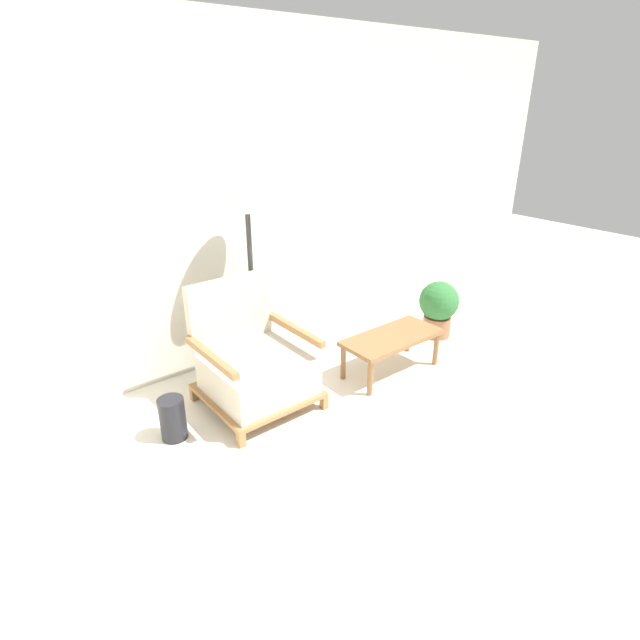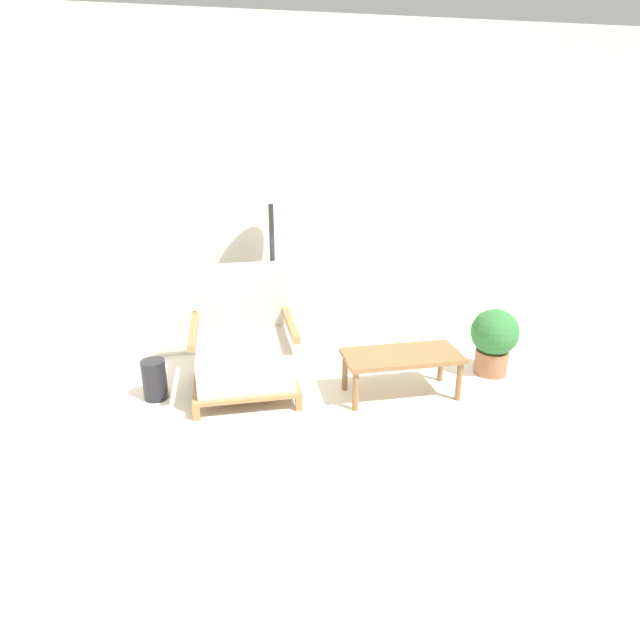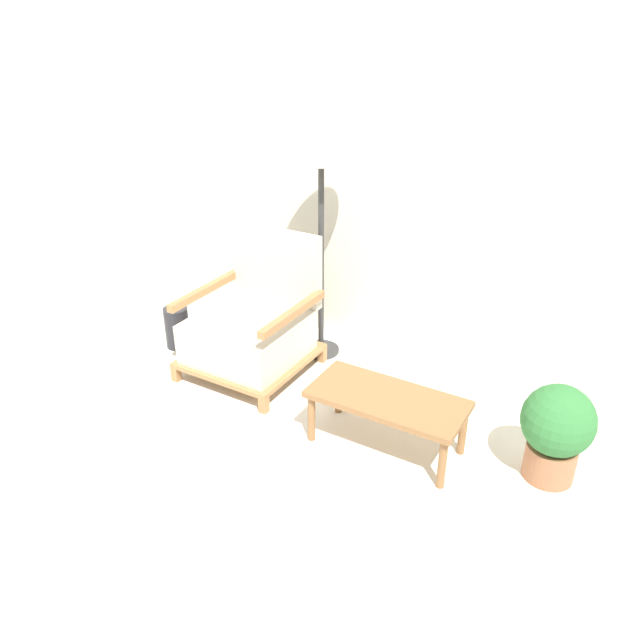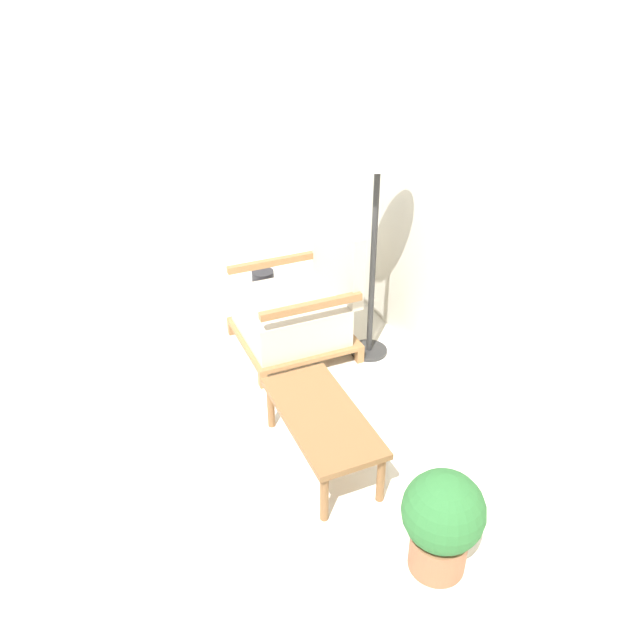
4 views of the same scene
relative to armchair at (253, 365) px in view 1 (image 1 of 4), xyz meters
The scene contains 7 objects.
ground_plane 1.56m from the armchair, 72.95° to the right, with size 14.00×14.00×0.00m, color silver.
wall_back 1.36m from the armchair, 59.72° to the left, with size 8.00×0.06×2.70m.
armchair is the anchor object (origin of this frame).
floor_lamp 1.20m from the armchair, 57.06° to the left, with size 0.39×0.39×1.63m.
coffee_table 1.18m from the armchair, 15.59° to the right, with size 0.86×0.40×0.33m.
vase 0.68m from the armchair, behind, with size 0.18×0.18×0.30m, color black.
potted_plant 1.99m from the armchair, ahead, with size 0.37×0.37×0.55m.
Camera 1 is at (-2.06, -1.36, 2.14)m, focal length 28.00 mm.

